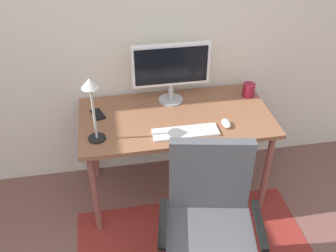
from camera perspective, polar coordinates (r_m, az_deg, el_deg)
wall_back at (r=2.77m, az=-11.02°, el=15.41°), size 6.00×0.10×2.60m
desk at (r=2.74m, az=1.16°, el=0.25°), size 1.33×0.69×0.71m
monitor at (r=2.74m, az=0.45°, el=8.59°), size 0.55×0.18×0.44m
keyboard at (r=2.53m, az=2.58°, el=-0.95°), size 0.43×0.13×0.02m
computer_mouse at (r=2.62m, az=8.53°, el=0.38°), size 0.06×0.10×0.03m
coffee_cup at (r=2.96m, az=11.75°, el=5.21°), size 0.09×0.09×0.10m
cell_phone at (r=2.75m, az=-10.27°, el=1.70°), size 0.11×0.15×0.01m
desk_lamp at (r=2.35m, az=-11.17°, el=4.21°), size 0.11×0.11×0.44m
office_chair at (r=2.32m, az=5.95°, el=-15.64°), size 0.61×0.56×0.99m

